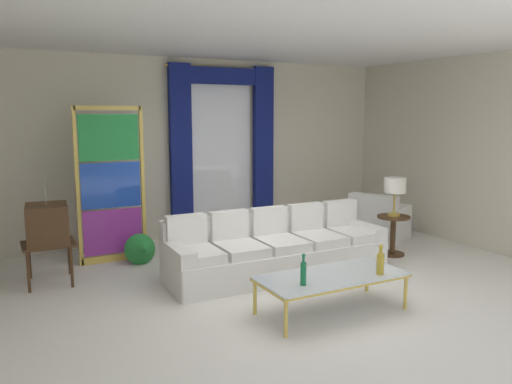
% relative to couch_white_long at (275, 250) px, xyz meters
% --- Properties ---
extents(ground_plane, '(16.00, 16.00, 0.00)m').
position_rel_couch_white_long_xyz_m(ground_plane, '(-0.15, -0.57, -0.31)').
color(ground_plane, white).
extents(wall_rear, '(8.00, 0.12, 3.00)m').
position_rel_couch_white_long_xyz_m(wall_rear, '(-0.15, 2.49, 1.19)').
color(wall_rear, beige).
rests_on(wall_rear, ground).
extents(wall_right, '(0.12, 7.00, 3.00)m').
position_rel_couch_white_long_xyz_m(wall_right, '(3.51, 0.03, 1.19)').
color(wall_right, beige).
rests_on(wall_right, ground).
extents(ceiling_slab, '(8.00, 7.60, 0.04)m').
position_rel_couch_white_long_xyz_m(ceiling_slab, '(-0.15, 0.23, 2.71)').
color(ceiling_slab, white).
extents(curtained_window, '(2.00, 0.17, 2.70)m').
position_rel_couch_white_long_xyz_m(curtained_window, '(0.31, 2.32, 1.43)').
color(curtained_window, white).
rests_on(curtained_window, ground).
extents(couch_white_long, '(2.93, 0.97, 0.86)m').
position_rel_couch_white_long_xyz_m(couch_white_long, '(0.00, 0.00, 0.00)').
color(couch_white_long, white).
rests_on(couch_white_long, ground).
extents(coffee_table, '(1.58, 0.71, 0.41)m').
position_rel_couch_white_long_xyz_m(coffee_table, '(-0.13, -1.44, 0.07)').
color(coffee_table, silver).
rests_on(coffee_table, ground).
extents(bottle_blue_decanter, '(0.06, 0.06, 0.32)m').
position_rel_couch_white_long_xyz_m(bottle_blue_decanter, '(-0.57, -1.57, 0.24)').
color(bottle_blue_decanter, '#196B3D').
rests_on(bottle_blue_decanter, coffee_table).
extents(bottle_crystal_tall, '(0.08, 0.08, 0.33)m').
position_rel_couch_white_long_xyz_m(bottle_crystal_tall, '(0.33, -1.66, 0.23)').
color(bottle_crystal_tall, gold).
rests_on(bottle_crystal_tall, coffee_table).
extents(vintage_tv, '(0.62, 0.63, 1.35)m').
position_rel_couch_white_long_xyz_m(vintage_tv, '(-2.68, 0.95, 0.42)').
color(vintage_tv, '#472D19').
rests_on(vintage_tv, ground).
extents(armchair_white, '(1.09, 1.08, 0.80)m').
position_rel_couch_white_long_xyz_m(armchair_white, '(2.42, 0.74, -0.02)').
color(armchair_white, white).
rests_on(armchair_white, ground).
extents(stained_glass_divider, '(0.95, 0.05, 2.20)m').
position_rel_couch_white_long_xyz_m(stained_glass_divider, '(-1.77, 1.54, 0.75)').
color(stained_glass_divider, gold).
rests_on(stained_glass_divider, ground).
extents(peacock_figurine, '(0.44, 0.60, 0.50)m').
position_rel_couch_white_long_xyz_m(peacock_figurine, '(-1.47, 1.15, -0.09)').
color(peacock_figurine, beige).
rests_on(peacock_figurine, ground).
extents(round_side_table, '(0.48, 0.48, 0.59)m').
position_rel_couch_white_long_xyz_m(round_side_table, '(1.99, -0.07, 0.05)').
color(round_side_table, '#472D19').
rests_on(round_side_table, ground).
extents(table_lamp_brass, '(0.32, 0.32, 0.57)m').
position_rel_couch_white_long_xyz_m(table_lamp_brass, '(1.99, -0.07, 0.72)').
color(table_lamp_brass, '#B29338').
rests_on(table_lamp_brass, round_side_table).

